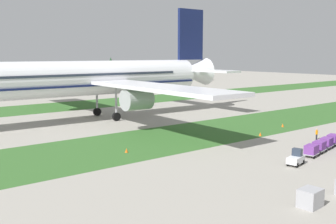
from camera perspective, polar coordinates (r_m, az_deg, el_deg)
grass_strip_near at (r=64.30m, az=1.70°, el=-3.49°), size 320.00×17.46×0.01m
grass_strip_far at (r=104.14m, az=-15.19°, el=0.77°), size 320.00×17.46×0.01m
airliner at (r=81.11m, az=-10.49°, el=4.84°), size 59.84×73.76×23.53m
baggage_tug at (r=50.08m, az=17.89°, el=-6.36°), size 2.81×1.80×1.97m
cargo_dolly_lead at (r=54.64m, az=19.88°, el=-5.13°), size 2.46×1.92×1.55m
cargo_dolly_second at (r=57.31m, az=20.88°, el=-4.57°), size 2.46×1.92×1.55m
cargo_dolly_third at (r=60.01m, az=21.79°, el=-4.05°), size 2.46×1.92×1.55m
cargo_dolly_fourth at (r=62.72m, az=22.62°, el=-3.58°), size 2.46×1.92×1.55m
ground_crew_marshaller at (r=65.69m, az=20.57°, el=-2.93°), size 0.54×0.36×1.74m
uld_container_0 at (r=37.26m, az=19.74°, el=-11.54°), size 2.11×1.74×1.62m
taxiway_marker_0 at (r=54.03m, az=-5.98°, el=-5.50°), size 0.44×0.44×0.59m
taxiway_marker_1 at (r=75.28m, az=16.15°, el=-1.83°), size 0.44×0.44×0.64m
taxiway_marker_2 at (r=66.21m, az=13.11°, el=-3.09°), size 0.44×0.44×0.61m
distant_tree_line at (r=151.32m, az=-20.78°, el=5.44°), size 198.73×9.47×12.83m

